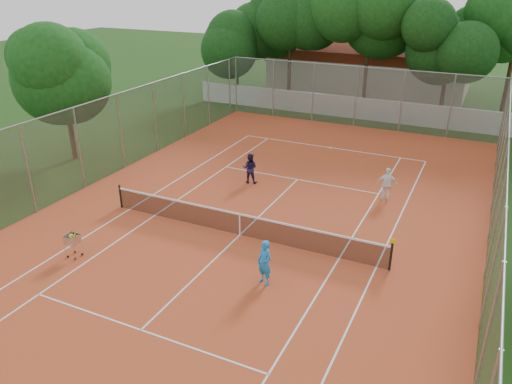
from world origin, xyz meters
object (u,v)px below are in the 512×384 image
at_px(player_far_left, 250,168).
at_px(ball_hopper, 73,245).
at_px(clubhouse, 370,64).
at_px(player_far_right, 387,184).
at_px(player_near, 265,263).
at_px(tennis_net, 240,224).

xyz_separation_m(player_far_left, ball_hopper, (-2.75, -9.13, -0.27)).
bearing_deg(player_far_left, clubhouse, -102.71).
distance_m(player_far_left, player_far_right, 6.61).
bearing_deg(clubhouse, player_near, -82.29).
bearing_deg(clubhouse, tennis_net, -86.05).
bearing_deg(player_far_right, clubhouse, -85.30).
xyz_separation_m(tennis_net, player_far_right, (4.54, 5.87, 0.29)).
bearing_deg(tennis_net, player_far_left, 111.81).
height_order(player_near, player_far_right, player_near).
xyz_separation_m(clubhouse, player_far_right, (6.54, -23.13, -1.40)).
xyz_separation_m(clubhouse, player_near, (4.28, -31.63, -1.38)).
relative_size(tennis_net, clubhouse, 0.72).
height_order(clubhouse, player_near, clubhouse).
bearing_deg(player_far_right, player_near, 64.00).
height_order(tennis_net, player_near, player_near).
distance_m(tennis_net, player_near, 3.49).
distance_m(tennis_net, player_far_left, 5.44).
height_order(tennis_net, player_far_left, player_far_left).
height_order(player_far_right, ball_hopper, player_far_right).
relative_size(tennis_net, player_far_right, 7.62).
height_order(player_far_left, ball_hopper, player_far_left).
xyz_separation_m(player_far_right, ball_hopper, (-9.31, -9.96, -0.29)).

